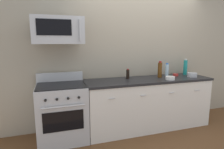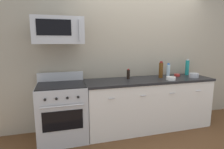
{
  "view_description": "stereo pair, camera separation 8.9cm",
  "coord_description": "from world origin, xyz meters",
  "px_view_note": "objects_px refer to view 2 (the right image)",
  "views": [
    {
      "loc": [
        -1.64,
        -2.94,
        1.58
      ],
      "look_at": [
        -0.72,
        -0.05,
        1.05
      ],
      "focal_mm": 29.8,
      "sensor_mm": 36.0,
      "label": 1
    },
    {
      "loc": [
        -1.56,
        -2.97,
        1.58
      ],
      "look_at": [
        -0.72,
        -0.05,
        1.05
      ],
      "focal_mm": 29.8,
      "sensor_mm": 36.0,
      "label": 2
    }
  ],
  "objects_px": {
    "bottle_wine_amber": "(161,70)",
    "bowl_red_small": "(177,75)",
    "microwave": "(58,31)",
    "bowl_steel_prep": "(194,75)",
    "range_oven": "(62,111)",
    "bowl_white_ceramic": "(171,78)",
    "bottle_sparkling_teal": "(187,67)",
    "bottle_soy_sauce_dark": "(128,74)",
    "bottle_water_clear": "(168,70)"
  },
  "relations": [
    {
      "from": "range_oven",
      "to": "bottle_wine_amber",
      "type": "distance_m",
      "value": 1.9
    },
    {
      "from": "bowl_steel_prep",
      "to": "bowl_red_small",
      "type": "distance_m",
      "value": 0.3
    },
    {
      "from": "bottle_soy_sauce_dark",
      "to": "bowl_steel_prep",
      "type": "relative_size",
      "value": 1.04
    },
    {
      "from": "range_oven",
      "to": "bowl_steel_prep",
      "type": "relative_size",
      "value": 6.11
    },
    {
      "from": "bottle_wine_amber",
      "to": "bottle_sparkling_teal",
      "type": "bearing_deg",
      "value": 9.12
    },
    {
      "from": "range_oven",
      "to": "bottle_water_clear",
      "type": "bearing_deg",
      "value": 4.99
    },
    {
      "from": "bottle_soy_sauce_dark",
      "to": "bottle_wine_amber",
      "type": "xyz_separation_m",
      "value": [
        0.63,
        -0.05,
        0.06
      ]
    },
    {
      "from": "bottle_soy_sauce_dark",
      "to": "bottle_water_clear",
      "type": "bearing_deg",
      "value": 3.81
    },
    {
      "from": "bottle_sparkling_teal",
      "to": "range_oven",
      "type": "bearing_deg",
      "value": -176.0
    },
    {
      "from": "bottle_sparkling_teal",
      "to": "bowl_steel_prep",
      "type": "xyz_separation_m",
      "value": [
        -0.04,
        -0.26,
        -0.11
      ]
    },
    {
      "from": "bottle_soy_sauce_dark",
      "to": "microwave",
      "type": "bearing_deg",
      "value": -176.32
    },
    {
      "from": "bowl_white_ceramic",
      "to": "bowl_steel_prep",
      "type": "xyz_separation_m",
      "value": [
        0.56,
        0.1,
        0.01
      ]
    },
    {
      "from": "range_oven",
      "to": "bottle_soy_sauce_dark",
      "type": "relative_size",
      "value": 5.87
    },
    {
      "from": "bottle_wine_amber",
      "to": "bowl_red_small",
      "type": "relative_size",
      "value": 2.81
    },
    {
      "from": "bottle_water_clear",
      "to": "bowl_steel_prep",
      "type": "xyz_separation_m",
      "value": [
        0.39,
        -0.26,
        -0.08
      ]
    },
    {
      "from": "bottle_wine_amber",
      "to": "bowl_red_small",
      "type": "distance_m",
      "value": 0.41
    },
    {
      "from": "bowl_steel_prep",
      "to": "bowl_red_small",
      "type": "relative_size",
      "value": 1.6
    },
    {
      "from": "bowl_white_ceramic",
      "to": "microwave",
      "type": "bearing_deg",
      "value": 173.0
    },
    {
      "from": "microwave",
      "to": "bottle_sparkling_teal",
      "type": "height_order",
      "value": "microwave"
    },
    {
      "from": "bottle_sparkling_teal",
      "to": "bowl_white_ceramic",
      "type": "distance_m",
      "value": 0.71
    },
    {
      "from": "bottle_wine_amber",
      "to": "bottle_water_clear",
      "type": "distance_m",
      "value": 0.26
    },
    {
      "from": "bowl_steel_prep",
      "to": "bowl_white_ceramic",
      "type": "bearing_deg",
      "value": -170.02
    },
    {
      "from": "bottle_water_clear",
      "to": "bottle_sparkling_teal",
      "type": "relative_size",
      "value": 0.76
    },
    {
      "from": "bottle_sparkling_teal",
      "to": "bottle_wine_amber",
      "type": "bearing_deg",
      "value": -170.88
    },
    {
      "from": "microwave",
      "to": "bottle_water_clear",
      "type": "relative_size",
      "value": 3.0
    },
    {
      "from": "bowl_steel_prep",
      "to": "bowl_red_small",
      "type": "bearing_deg",
      "value": 139.63
    },
    {
      "from": "bowl_red_small",
      "to": "microwave",
      "type": "bearing_deg",
      "value": -178.34
    },
    {
      "from": "bottle_soy_sauce_dark",
      "to": "bottle_wine_amber",
      "type": "distance_m",
      "value": 0.63
    },
    {
      "from": "bottle_sparkling_teal",
      "to": "bowl_white_ceramic",
      "type": "xyz_separation_m",
      "value": [
        -0.6,
        -0.36,
        -0.12
      ]
    },
    {
      "from": "bottle_water_clear",
      "to": "microwave",
      "type": "bearing_deg",
      "value": -176.27
    },
    {
      "from": "range_oven",
      "to": "microwave",
      "type": "relative_size",
      "value": 1.44
    },
    {
      "from": "bottle_wine_amber",
      "to": "bowl_red_small",
      "type": "height_order",
      "value": "bottle_wine_amber"
    },
    {
      "from": "microwave",
      "to": "bottle_water_clear",
      "type": "xyz_separation_m",
      "value": [
        2.03,
        0.13,
        -0.71
      ]
    },
    {
      "from": "bowl_white_ceramic",
      "to": "bowl_steel_prep",
      "type": "distance_m",
      "value": 0.57
    },
    {
      "from": "bottle_wine_amber",
      "to": "bowl_red_small",
      "type": "xyz_separation_m",
      "value": [
        0.39,
        0.04,
        -0.12
      ]
    },
    {
      "from": "range_oven",
      "to": "bowl_white_ceramic",
      "type": "relative_size",
      "value": 6.55
    },
    {
      "from": "range_oven",
      "to": "bowl_steel_prep",
      "type": "bearing_deg",
      "value": -2.02
    },
    {
      "from": "bottle_water_clear",
      "to": "bowl_white_ceramic",
      "type": "xyz_separation_m",
      "value": [
        -0.17,
        -0.36,
        -0.09
      ]
    },
    {
      "from": "bottle_sparkling_teal",
      "to": "bowl_steel_prep",
      "type": "distance_m",
      "value": 0.29
    },
    {
      "from": "bottle_soy_sauce_dark",
      "to": "bowl_red_small",
      "type": "distance_m",
      "value": 1.02
    },
    {
      "from": "bottle_soy_sauce_dark",
      "to": "bowl_steel_prep",
      "type": "distance_m",
      "value": 1.26
    },
    {
      "from": "bowl_steel_prep",
      "to": "bottle_soy_sauce_dark",
      "type": "bearing_deg",
      "value": 170.58
    },
    {
      "from": "bottle_wine_amber",
      "to": "range_oven",
      "type": "bearing_deg",
      "value": -177.89
    },
    {
      "from": "bottle_sparkling_teal",
      "to": "microwave",
      "type": "bearing_deg",
      "value": -177.04
    },
    {
      "from": "microwave",
      "to": "bowl_steel_prep",
      "type": "height_order",
      "value": "microwave"
    },
    {
      "from": "range_oven",
      "to": "bowl_white_ceramic",
      "type": "xyz_separation_m",
      "value": [
        1.86,
        -0.18,
        0.48
      ]
    },
    {
      "from": "microwave",
      "to": "bottle_sparkling_teal",
      "type": "distance_m",
      "value": 2.56
    },
    {
      "from": "bottle_water_clear",
      "to": "bottle_sparkling_teal",
      "type": "bearing_deg",
      "value": -0.71
    },
    {
      "from": "microwave",
      "to": "bowl_red_small",
      "type": "distance_m",
      "value": 2.34
    },
    {
      "from": "bottle_water_clear",
      "to": "bowl_white_ceramic",
      "type": "relative_size",
      "value": 1.52
    }
  ]
}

